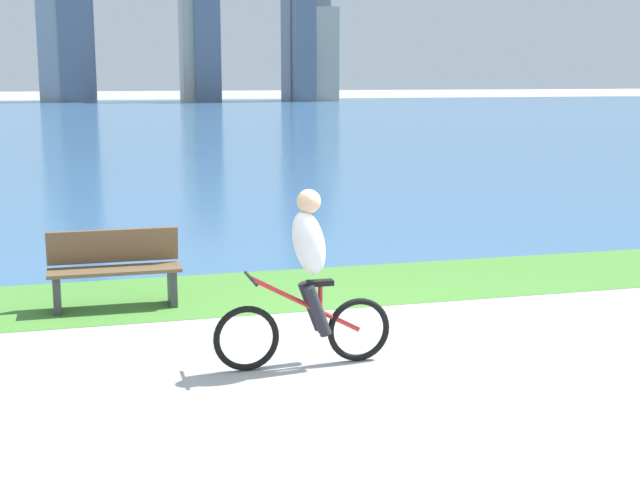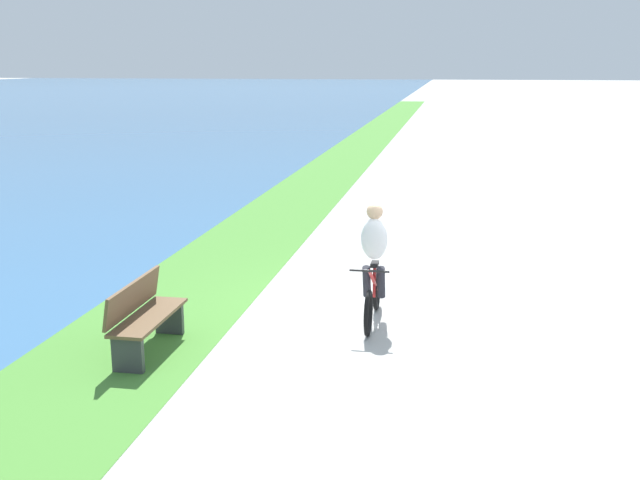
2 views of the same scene
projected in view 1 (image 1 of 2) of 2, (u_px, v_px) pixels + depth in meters
ground_plane at (360, 370)px, 8.13m from camera, size 300.00×300.00×0.00m
grass_strip_bayside at (281, 289)px, 11.19m from camera, size 120.00×2.21×0.01m
bay_water_surface at (115, 119)px, 54.60m from camera, size 300.00×89.37×0.00m
cyclist_lead at (307, 278)px, 8.12m from camera, size 1.68×0.52×1.65m
bench_near_path at (115, 269)px, 10.27m from camera, size 1.50×0.47×0.90m
city_skyline_far_shore at (161, 20)px, 89.77m from camera, size 44.41×8.45×25.14m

